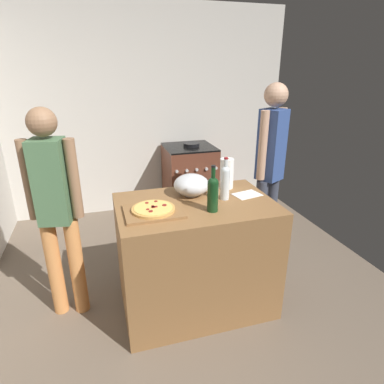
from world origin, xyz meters
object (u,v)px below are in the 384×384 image
person_in_stripes (56,205)px  wine_bottle_dark (213,192)px  paper_towel_roll (227,173)px  pizza (153,209)px  wine_bottle_amber (225,181)px  mixing_bowl (192,185)px  person_in_red (270,165)px  stove (189,180)px

person_in_stripes → wine_bottle_dark: bearing=-19.0°
paper_towel_roll → person_in_stripes: bearing=-178.3°
pizza → paper_towel_roll: paper_towel_roll is taller
wine_bottle_dark → wine_bottle_amber: 0.24m
wine_bottle_dark → paper_towel_roll: bearing=56.3°
wine_bottle_amber → paper_towel_roll: bearing=64.7°
mixing_bowl → paper_towel_roll: size_ratio=1.09×
person_in_red → paper_towel_roll: bearing=-157.0°
wine_bottle_dark → pizza: bearing=168.1°
paper_towel_roll → wine_bottle_dark: size_ratio=0.76×
pizza → person_in_stripes: 0.72m
person_in_stripes → person_in_red: person_in_red is taller
pizza → wine_bottle_amber: 0.59m
pizza → mixing_bowl: mixing_bowl is taller
stove → person_in_red: (0.40, -1.30, 0.54)m
pizza → person_in_stripes: person_in_stripes is taller
mixing_bowl → stove: size_ratio=0.29×
pizza → person_in_red: 1.32m
wine_bottle_dark → person_in_stripes: (-1.06, 0.37, -0.12)m
pizza → wine_bottle_amber: size_ratio=0.92×
mixing_bowl → wine_bottle_dark: (0.06, -0.33, 0.05)m
wine_bottle_dark → person_in_red: person_in_red is taller
stove → person_in_stripes: person_in_stripes is taller
pizza → paper_towel_roll: bearing=25.4°
pizza → mixing_bowl: (0.35, 0.25, 0.05)m
pizza → person_in_stripes: (-0.66, 0.28, -0.01)m
person_in_red → stove: bearing=107.2°
pizza → wine_bottle_dark: size_ratio=0.91×
stove → pizza: bearing=-113.3°
mixing_bowl → wine_bottle_dark: size_ratio=0.83×
mixing_bowl → wine_bottle_amber: bearing=-34.2°
mixing_bowl → person_in_red: bearing=19.3°
stove → person_in_red: person_in_red is taller
wine_bottle_amber → person_in_red: size_ratio=0.19×
paper_towel_roll → wine_bottle_amber: wine_bottle_amber is taller
pizza → paper_towel_roll: (0.67, 0.32, 0.09)m
wine_bottle_dark → person_in_stripes: size_ratio=0.21×
wine_bottle_amber → person_in_red: 0.78m
paper_towel_roll → person_in_red: person_in_red is taller
mixing_bowl → person_in_red: size_ratio=0.16×
mixing_bowl → wine_bottle_amber: (0.22, -0.15, 0.06)m
pizza → wine_bottle_dark: 0.43m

